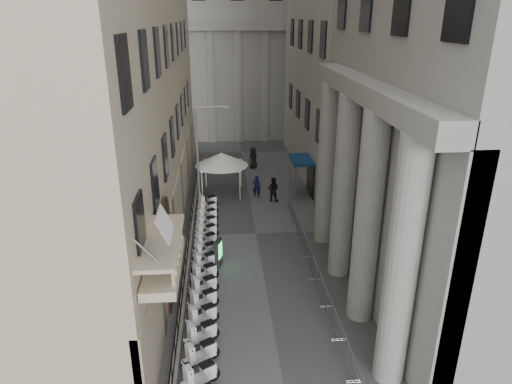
# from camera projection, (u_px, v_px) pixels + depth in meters

# --- Properties ---
(far_building) EXTENTS (22.00, 10.00, 30.00)m
(far_building) POSITION_uv_depth(u_px,v_px,m) (235.00, 1.00, 51.63)
(far_building) COLOR #ACA9A2
(far_building) RESTS_ON ground
(iron_fence) EXTENTS (0.30, 28.00, 1.40)m
(iron_fence) POSITION_uv_depth(u_px,v_px,m) (190.00, 244.00, 28.91)
(iron_fence) COLOR black
(iron_fence) RESTS_ON ground
(blue_awning) EXTENTS (1.60, 3.00, 3.00)m
(blue_awning) POSITION_uv_depth(u_px,v_px,m) (300.00, 194.00, 36.97)
(blue_awning) COLOR navy
(blue_awning) RESTS_ON ground
(scooter_2) EXTENTS (1.49, 1.19, 1.50)m
(scooter_2) POSITION_uv_depth(u_px,v_px,m) (202.00, 364.00, 19.02)
(scooter_2) COLOR white
(scooter_2) RESTS_ON ground
(scooter_3) EXTENTS (1.49, 1.19, 1.50)m
(scooter_3) POSITION_uv_depth(u_px,v_px,m) (203.00, 344.00, 20.18)
(scooter_3) COLOR white
(scooter_3) RESTS_ON ground
(scooter_4) EXTENTS (1.49, 1.19, 1.50)m
(scooter_4) POSITION_uv_depth(u_px,v_px,m) (203.00, 326.00, 21.34)
(scooter_4) COLOR white
(scooter_4) RESTS_ON ground
(scooter_5) EXTENTS (1.49, 1.19, 1.50)m
(scooter_5) POSITION_uv_depth(u_px,v_px,m) (204.00, 310.00, 22.50)
(scooter_5) COLOR white
(scooter_5) RESTS_ON ground
(scooter_6) EXTENTS (1.49, 1.19, 1.50)m
(scooter_6) POSITION_uv_depth(u_px,v_px,m) (205.00, 295.00, 23.66)
(scooter_6) COLOR white
(scooter_6) RESTS_ON ground
(scooter_7) EXTENTS (1.49, 1.19, 1.50)m
(scooter_7) POSITION_uv_depth(u_px,v_px,m) (205.00, 282.00, 24.82)
(scooter_7) COLOR white
(scooter_7) RESTS_ON ground
(scooter_8) EXTENTS (1.49, 1.19, 1.50)m
(scooter_8) POSITION_uv_depth(u_px,v_px,m) (206.00, 270.00, 25.98)
(scooter_8) COLOR white
(scooter_8) RESTS_ON ground
(scooter_9) EXTENTS (1.49, 1.19, 1.50)m
(scooter_9) POSITION_uv_depth(u_px,v_px,m) (206.00, 259.00, 27.14)
(scooter_9) COLOR white
(scooter_9) RESTS_ON ground
(scooter_10) EXTENTS (1.49, 1.19, 1.50)m
(scooter_10) POSITION_uv_depth(u_px,v_px,m) (207.00, 249.00, 28.30)
(scooter_10) COLOR white
(scooter_10) RESTS_ON ground
(scooter_11) EXTENTS (1.49, 1.19, 1.50)m
(scooter_11) POSITION_uv_depth(u_px,v_px,m) (207.00, 240.00, 29.46)
(scooter_11) COLOR white
(scooter_11) RESTS_ON ground
(scooter_12) EXTENTS (1.49, 1.19, 1.50)m
(scooter_12) POSITION_uv_depth(u_px,v_px,m) (207.00, 231.00, 30.62)
(scooter_12) COLOR white
(scooter_12) RESTS_ON ground
(scooter_13) EXTENTS (1.49, 1.19, 1.50)m
(scooter_13) POSITION_uv_depth(u_px,v_px,m) (208.00, 223.00, 31.78)
(scooter_13) COLOR white
(scooter_13) RESTS_ON ground
(scooter_14) EXTENTS (1.49, 1.19, 1.50)m
(scooter_14) POSITION_uv_depth(u_px,v_px,m) (208.00, 216.00, 32.94)
(scooter_14) COLOR white
(scooter_14) RESTS_ON ground
(scooter_15) EXTENTS (1.49, 1.19, 1.50)m
(scooter_15) POSITION_uv_depth(u_px,v_px,m) (208.00, 209.00, 34.10)
(scooter_15) COLOR white
(scooter_15) RESTS_ON ground
(barrier_1) EXTENTS (0.60, 2.40, 1.10)m
(barrier_1) POSITION_uv_depth(u_px,v_px,m) (345.00, 360.00, 19.24)
(barrier_1) COLOR #96989C
(barrier_1) RESTS_ON ground
(barrier_2) EXTENTS (0.60, 2.40, 1.10)m
(barrier_2) POSITION_uv_depth(u_px,v_px,m) (331.00, 323.00, 21.56)
(barrier_2) COLOR #96989C
(barrier_2) RESTS_ON ground
(barrier_3) EXTENTS (0.60, 2.40, 1.10)m
(barrier_3) POSITION_uv_depth(u_px,v_px,m) (320.00, 293.00, 23.88)
(barrier_3) COLOR #96989C
(barrier_3) RESTS_ON ground
(barrier_4) EXTENTS (0.60, 2.40, 1.10)m
(barrier_4) POSITION_uv_depth(u_px,v_px,m) (311.00, 268.00, 26.20)
(barrier_4) COLOR #96989C
(barrier_4) RESTS_ON ground
(barrier_5) EXTENTS (0.60, 2.40, 1.10)m
(barrier_5) POSITION_uv_depth(u_px,v_px,m) (303.00, 247.00, 28.53)
(barrier_5) COLOR #96989C
(barrier_5) RESTS_ON ground
(barrier_6) EXTENTS (0.60, 2.40, 1.10)m
(barrier_6) POSITION_uv_depth(u_px,v_px,m) (297.00, 230.00, 30.85)
(barrier_6) COLOR #96989C
(barrier_6) RESTS_ON ground
(barrier_7) EXTENTS (0.60, 2.40, 1.10)m
(barrier_7) POSITION_uv_depth(u_px,v_px,m) (291.00, 215.00, 33.17)
(barrier_7) COLOR #96989C
(barrier_7) RESTS_ON ground
(security_tent) EXTENTS (4.20, 4.20, 3.41)m
(security_tent) POSITION_uv_depth(u_px,v_px,m) (220.00, 159.00, 36.29)
(security_tent) COLOR white
(security_tent) RESTS_ON ground
(street_lamp) EXTENTS (2.47, 0.78, 7.72)m
(street_lamp) POSITION_uv_depth(u_px,v_px,m) (201.00, 152.00, 32.10)
(street_lamp) COLOR gray
(street_lamp) RESTS_ON ground
(info_kiosk) EXTENTS (0.46, 0.83, 1.68)m
(info_kiosk) POSITION_uv_depth(u_px,v_px,m) (218.00, 253.00, 26.10)
(info_kiosk) COLOR black
(info_kiosk) RESTS_ON ground
(pedestrian_a) EXTENTS (0.70, 0.51, 1.79)m
(pedestrian_a) POSITION_uv_depth(u_px,v_px,m) (257.00, 187.00, 36.02)
(pedestrian_a) COLOR black
(pedestrian_a) RESTS_ON ground
(pedestrian_b) EXTENTS (1.14, 1.03, 1.92)m
(pedestrian_b) POSITION_uv_depth(u_px,v_px,m) (273.00, 189.00, 35.33)
(pedestrian_b) COLOR black
(pedestrian_b) RESTS_ON ground
(pedestrian_c) EXTENTS (1.16, 1.13, 2.01)m
(pedestrian_c) POSITION_uv_depth(u_px,v_px,m) (253.00, 158.00, 42.93)
(pedestrian_c) COLOR black
(pedestrian_c) RESTS_ON ground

